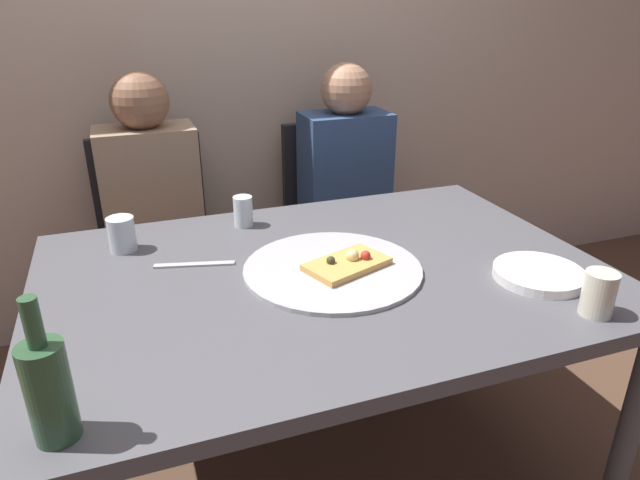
{
  "coord_description": "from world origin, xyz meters",
  "views": [
    {
      "loc": [
        -0.47,
        -1.27,
        1.41
      ],
      "look_at": [
        0.02,
        0.09,
        0.78
      ],
      "focal_mm": 31.41,
      "sensor_mm": 36.0,
      "label": 1
    }
  ],
  "objects_px": {
    "dining_table": "(324,293)",
    "wine_bottle": "(48,388)",
    "pizza_tray": "(333,269)",
    "wine_glass": "(243,211)",
    "pizza_slice_last": "(348,263)",
    "tumbler_near": "(599,294)",
    "chair_right": "(339,212)",
    "plate_stack": "(539,274)",
    "tumbler_far": "(122,234)",
    "guest_in_sweater": "(156,220)",
    "chair_left": "(156,236)",
    "table_knife": "(194,265)",
    "guest_in_beanie": "(353,196)"
  },
  "relations": [
    {
      "from": "plate_stack",
      "to": "pizza_tray",
      "type": "bearing_deg",
      "value": 155.37
    },
    {
      "from": "dining_table",
      "to": "chair_right",
      "type": "height_order",
      "value": "chair_right"
    },
    {
      "from": "pizza_tray",
      "to": "plate_stack",
      "type": "bearing_deg",
      "value": -24.63
    },
    {
      "from": "table_knife",
      "to": "wine_glass",
      "type": "bearing_deg",
      "value": -114.78
    },
    {
      "from": "dining_table",
      "to": "wine_glass",
      "type": "height_order",
      "value": "wine_glass"
    },
    {
      "from": "guest_in_beanie",
      "to": "chair_left",
      "type": "bearing_deg",
      "value": -10.73
    },
    {
      "from": "dining_table",
      "to": "wine_bottle",
      "type": "distance_m",
      "value": 0.79
    },
    {
      "from": "guest_in_beanie",
      "to": "tumbler_far",
      "type": "bearing_deg",
      "value": 25.91
    },
    {
      "from": "pizza_tray",
      "to": "tumbler_near",
      "type": "relative_size",
      "value": 4.47
    },
    {
      "from": "wine_bottle",
      "to": "guest_in_sweater",
      "type": "xyz_separation_m",
      "value": [
        0.25,
        1.2,
        -0.19
      ]
    },
    {
      "from": "tumbler_far",
      "to": "table_knife",
      "type": "distance_m",
      "value": 0.25
    },
    {
      "from": "guest_in_sweater",
      "to": "guest_in_beanie",
      "type": "relative_size",
      "value": 1.0
    },
    {
      "from": "pizza_slice_last",
      "to": "plate_stack",
      "type": "distance_m",
      "value": 0.5
    },
    {
      "from": "wine_bottle",
      "to": "tumbler_near",
      "type": "height_order",
      "value": "wine_bottle"
    },
    {
      "from": "tumbler_far",
      "to": "table_knife",
      "type": "height_order",
      "value": "tumbler_far"
    },
    {
      "from": "tumbler_near",
      "to": "plate_stack",
      "type": "relative_size",
      "value": 0.46
    },
    {
      "from": "wine_bottle",
      "to": "table_knife",
      "type": "bearing_deg",
      "value": 61.83
    },
    {
      "from": "pizza_slice_last",
      "to": "pizza_tray",
      "type": "bearing_deg",
      "value": 158.93
    },
    {
      "from": "pizza_tray",
      "to": "pizza_slice_last",
      "type": "distance_m",
      "value": 0.04
    },
    {
      "from": "wine_glass",
      "to": "table_knife",
      "type": "xyz_separation_m",
      "value": [
        -0.19,
        -0.24,
        -0.05
      ]
    },
    {
      "from": "tumbler_near",
      "to": "chair_right",
      "type": "distance_m",
      "value": 1.38
    },
    {
      "from": "tumbler_near",
      "to": "table_knife",
      "type": "relative_size",
      "value": 0.49
    },
    {
      "from": "wine_bottle",
      "to": "guest_in_beanie",
      "type": "xyz_separation_m",
      "value": [
        1.05,
        1.2,
        -0.19
      ]
    },
    {
      "from": "plate_stack",
      "to": "guest_in_beanie",
      "type": "distance_m",
      "value": 1.02
    },
    {
      "from": "dining_table",
      "to": "table_knife",
      "type": "bearing_deg",
      "value": 155.04
    },
    {
      "from": "pizza_tray",
      "to": "wine_glass",
      "type": "relative_size",
      "value": 4.91
    },
    {
      "from": "pizza_tray",
      "to": "tumbler_far",
      "type": "xyz_separation_m",
      "value": [
        -0.53,
        0.33,
        0.04
      ]
    },
    {
      "from": "tumbler_near",
      "to": "plate_stack",
      "type": "bearing_deg",
      "value": 91.08
    },
    {
      "from": "wine_bottle",
      "to": "guest_in_sweater",
      "type": "height_order",
      "value": "guest_in_sweater"
    },
    {
      "from": "pizza_tray",
      "to": "plate_stack",
      "type": "distance_m",
      "value": 0.54
    },
    {
      "from": "dining_table",
      "to": "wine_bottle",
      "type": "height_order",
      "value": "wine_bottle"
    },
    {
      "from": "wine_bottle",
      "to": "guest_in_beanie",
      "type": "bearing_deg",
      "value": 48.82
    },
    {
      "from": "wine_glass",
      "to": "plate_stack",
      "type": "xyz_separation_m",
      "value": [
        0.65,
        -0.63,
        -0.04
      ]
    },
    {
      "from": "pizza_slice_last",
      "to": "table_knife",
      "type": "relative_size",
      "value": 1.14
    },
    {
      "from": "dining_table",
      "to": "pizza_slice_last",
      "type": "distance_m",
      "value": 0.11
    },
    {
      "from": "tumbler_far",
      "to": "guest_in_sweater",
      "type": "bearing_deg",
      "value": 75.18
    },
    {
      "from": "guest_in_beanie",
      "to": "pizza_slice_last",
      "type": "bearing_deg",
      "value": 65.96
    },
    {
      "from": "pizza_slice_last",
      "to": "tumbler_near",
      "type": "height_order",
      "value": "tumbler_near"
    },
    {
      "from": "chair_left",
      "to": "chair_right",
      "type": "bearing_deg",
      "value": -180.0
    },
    {
      "from": "chair_left",
      "to": "guest_in_sweater",
      "type": "distance_m",
      "value": 0.2
    },
    {
      "from": "pizza_slice_last",
      "to": "plate_stack",
      "type": "xyz_separation_m",
      "value": [
        0.46,
        -0.21,
        -0.01
      ]
    },
    {
      "from": "pizza_tray",
      "to": "tumbler_far",
      "type": "relative_size",
      "value": 4.77
    },
    {
      "from": "wine_glass",
      "to": "guest_in_beanie",
      "type": "relative_size",
      "value": 0.08
    },
    {
      "from": "chair_right",
      "to": "guest_in_sweater",
      "type": "height_order",
      "value": "guest_in_sweater"
    },
    {
      "from": "tumbler_near",
      "to": "guest_in_sweater",
      "type": "relative_size",
      "value": 0.09
    },
    {
      "from": "wine_glass",
      "to": "chair_left",
      "type": "xyz_separation_m",
      "value": [
        -0.25,
        0.53,
        -0.26
      ]
    },
    {
      "from": "dining_table",
      "to": "plate_stack",
      "type": "relative_size",
      "value": 6.42
    },
    {
      "from": "wine_glass",
      "to": "plate_stack",
      "type": "height_order",
      "value": "wine_glass"
    },
    {
      "from": "pizza_tray",
      "to": "guest_in_sweater",
      "type": "relative_size",
      "value": 0.41
    },
    {
      "from": "wine_glass",
      "to": "pizza_slice_last",
      "type": "bearing_deg",
      "value": -65.39
    }
  ]
}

